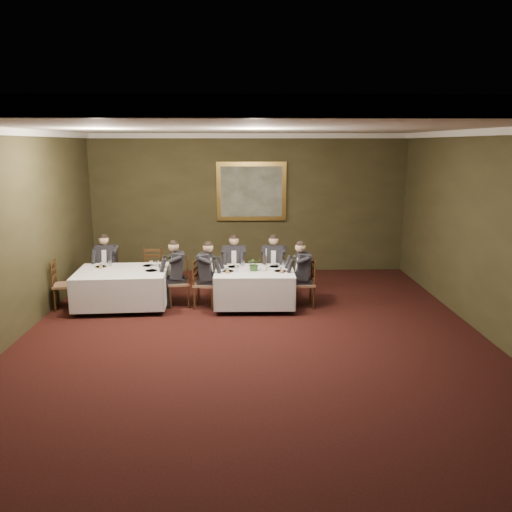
{
  "coord_description": "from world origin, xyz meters",
  "views": [
    {
      "loc": [
        -0.17,
        -7.7,
        3.25
      ],
      "look_at": [
        0.09,
        1.6,
        1.15
      ],
      "focal_mm": 35.0,
      "sensor_mm": 36.0,
      "label": 1
    }
  ],
  "objects_px": {
    "centerpiece": "(254,263)",
    "diner_main_backleft": "(234,273)",
    "chair_main_backright": "(274,282)",
    "diner_main_endright": "(304,282)",
    "chair_main_endleft": "(205,294)",
    "diner_sec_backleft": "(107,272)",
    "diner_sec_endright": "(179,281)",
    "diner_main_backright": "(274,272)",
    "chair_main_endright": "(304,293)",
    "chair_main_backleft": "(235,283)",
    "painting": "(251,191)",
    "diner_main_endleft": "(205,283)",
    "chair_sec_endright": "(180,292)",
    "table_main": "(254,286)",
    "table_second": "(123,286)",
    "candlestick": "(266,262)",
    "chair_sec_backleft": "(108,282)",
    "chair_sec_backright": "(153,281)",
    "chair_sec_endleft": "(65,295)"
  },
  "relations": [
    {
      "from": "chair_main_endleft",
      "to": "chair_sec_endright",
      "type": "relative_size",
      "value": 1.0
    },
    {
      "from": "chair_sec_backleft",
      "to": "candlestick",
      "type": "height_order",
      "value": "candlestick"
    },
    {
      "from": "candlestick",
      "to": "centerpiece",
      "type": "bearing_deg",
      "value": -174.98
    },
    {
      "from": "chair_sec_endright",
      "to": "centerpiece",
      "type": "height_order",
      "value": "centerpiece"
    },
    {
      "from": "chair_main_backleft",
      "to": "chair_sec_backright",
      "type": "distance_m",
      "value": 1.83
    },
    {
      "from": "chair_main_backright",
      "to": "diner_sec_backleft",
      "type": "distance_m",
      "value": 3.65
    },
    {
      "from": "diner_main_endright",
      "to": "chair_sec_backleft",
      "type": "xyz_separation_m",
      "value": [
        -4.19,
        0.99,
        -0.23
      ]
    },
    {
      "from": "chair_main_endleft",
      "to": "chair_sec_backright",
      "type": "bearing_deg",
      "value": -121.86
    },
    {
      "from": "table_second",
      "to": "diner_main_endleft",
      "type": "xyz_separation_m",
      "value": [
        1.67,
        -0.06,
        0.06
      ]
    },
    {
      "from": "diner_main_backleft",
      "to": "chair_sec_backright",
      "type": "xyz_separation_m",
      "value": [
        -1.82,
        0.21,
        -0.23
      ]
    },
    {
      "from": "table_second",
      "to": "chair_sec_endleft",
      "type": "bearing_deg",
      "value": -176.77
    },
    {
      "from": "diner_sec_backleft",
      "to": "painting",
      "type": "distance_m",
      "value": 4.07
    },
    {
      "from": "table_main",
      "to": "chair_main_endright",
      "type": "relative_size",
      "value": 1.62
    },
    {
      "from": "chair_main_endleft",
      "to": "centerpiece",
      "type": "distance_m",
      "value": 1.19
    },
    {
      "from": "diner_sec_backleft",
      "to": "centerpiece",
      "type": "relative_size",
      "value": 4.35
    },
    {
      "from": "diner_main_endleft",
      "to": "centerpiece",
      "type": "distance_m",
      "value": 1.07
    },
    {
      "from": "diner_sec_endright",
      "to": "candlestick",
      "type": "xyz_separation_m",
      "value": [
        1.77,
        -0.13,
        0.42
      ]
    },
    {
      "from": "diner_main_backright",
      "to": "chair_sec_backleft",
      "type": "relative_size",
      "value": 1.35
    },
    {
      "from": "chair_main_backleft",
      "to": "painting",
      "type": "bearing_deg",
      "value": -98.68
    },
    {
      "from": "diner_main_backright",
      "to": "chair_main_endright",
      "type": "distance_m",
      "value": 1.02
    },
    {
      "from": "diner_main_endleft",
      "to": "diner_main_endright",
      "type": "xyz_separation_m",
      "value": [
        1.99,
        -0.03,
        0.0
      ]
    },
    {
      "from": "diner_sec_backleft",
      "to": "candlestick",
      "type": "xyz_separation_m",
      "value": [
        3.44,
        -0.96,
        0.42
      ]
    },
    {
      "from": "chair_sec_backleft",
      "to": "chair_main_backleft",
      "type": "bearing_deg",
      "value": 179.75
    },
    {
      "from": "chair_sec_endright",
      "to": "chair_main_backleft",
      "type": "bearing_deg",
      "value": -66.01
    },
    {
      "from": "table_second",
      "to": "diner_sec_endright",
      "type": "bearing_deg",
      "value": 3.17
    },
    {
      "from": "table_second",
      "to": "chair_sec_endleft",
      "type": "height_order",
      "value": "chair_sec_endleft"
    },
    {
      "from": "diner_sec_backleft",
      "to": "chair_sec_endright",
      "type": "height_order",
      "value": "diner_sec_backleft"
    },
    {
      "from": "chair_sec_backleft",
      "to": "diner_sec_endright",
      "type": "height_order",
      "value": "diner_sec_endright"
    },
    {
      "from": "table_second",
      "to": "diner_main_endright",
      "type": "xyz_separation_m",
      "value": [
        3.66,
        -0.09,
        0.06
      ]
    },
    {
      "from": "diner_main_backleft",
      "to": "painting",
      "type": "distance_m",
      "value": 2.67
    },
    {
      "from": "diner_main_backright",
      "to": "diner_sec_backleft",
      "type": "bearing_deg",
      "value": 4.27
    },
    {
      "from": "chair_sec_backright",
      "to": "table_main",
      "type": "bearing_deg",
      "value": 153.67
    },
    {
      "from": "table_main",
      "to": "table_second",
      "type": "xyz_separation_m",
      "value": [
        -2.66,
        0.07,
        0.0
      ]
    },
    {
      "from": "chair_main_backright",
      "to": "chair_main_endleft",
      "type": "bearing_deg",
      "value": 35.51
    },
    {
      "from": "chair_sec_backleft",
      "to": "diner_sec_endright",
      "type": "distance_m",
      "value": 1.88
    },
    {
      "from": "diner_main_endright",
      "to": "chair_main_endright",
      "type": "bearing_deg",
      "value": -90.0
    },
    {
      "from": "diner_main_endright",
      "to": "diner_sec_endright",
      "type": "xyz_separation_m",
      "value": [
        -2.53,
        0.15,
        0.0
      ]
    },
    {
      "from": "chair_main_backright",
      "to": "diner_main_endright",
      "type": "distance_m",
      "value": 1.02
    },
    {
      "from": "chair_main_endright",
      "to": "candlestick",
      "type": "relative_size",
      "value": 2.16
    },
    {
      "from": "chair_main_backright",
      "to": "painting",
      "type": "xyz_separation_m",
      "value": [
        -0.44,
        2.13,
        1.79
      ]
    },
    {
      "from": "diner_main_backright",
      "to": "diner_sec_endright",
      "type": "bearing_deg",
      "value": 25.39
    },
    {
      "from": "diner_main_backleft",
      "to": "chair_main_endright",
      "type": "xyz_separation_m",
      "value": [
        1.42,
        -0.83,
        -0.23
      ]
    },
    {
      "from": "chair_main_backright",
      "to": "chair_main_endleft",
      "type": "distance_m",
      "value": 1.65
    },
    {
      "from": "chair_main_endright",
      "to": "diner_sec_backleft",
      "type": "xyz_separation_m",
      "value": [
        -4.21,
        0.98,
        0.23
      ]
    },
    {
      "from": "chair_main_endright",
      "to": "centerpiece",
      "type": "relative_size",
      "value": 3.23
    },
    {
      "from": "centerpiece",
      "to": "diner_main_backleft",
      "type": "bearing_deg",
      "value": 116.33
    },
    {
      "from": "diner_sec_backleft",
      "to": "chair_sec_backright",
      "type": "xyz_separation_m",
      "value": [
        0.97,
        0.07,
        -0.23
      ]
    },
    {
      "from": "chair_main_endleft",
      "to": "diner_main_endleft",
      "type": "xyz_separation_m",
      "value": [
        0.01,
        -0.0,
        0.23
      ]
    },
    {
      "from": "table_main",
      "to": "chair_sec_backleft",
      "type": "height_order",
      "value": "chair_sec_backleft"
    },
    {
      "from": "chair_main_backleft",
      "to": "centerpiece",
      "type": "distance_m",
      "value": 1.13
    }
  ]
}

